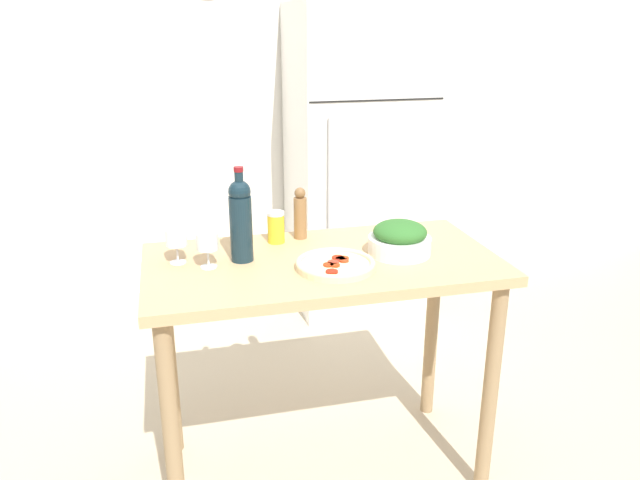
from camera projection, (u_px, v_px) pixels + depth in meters
ground_plane at (322, 467)px, 2.51m from camera, size 14.00×14.00×0.00m
wall_back at (245, 87)px, 3.87m from camera, size 6.40×0.08×2.60m
refrigerator at (356, 160)px, 3.77m from camera, size 0.76×0.75×1.80m
prep_counter at (322, 294)px, 2.25m from camera, size 1.25×0.64×0.90m
wine_bottle at (241, 218)px, 2.15m from camera, size 0.08×0.08×0.34m
wine_glass_near at (207, 243)px, 2.10m from camera, size 0.07×0.07×0.13m
wine_glass_far at (176, 239)px, 2.14m from camera, size 0.07×0.07×0.13m
pepper_mill at (300, 214)px, 2.39m from camera, size 0.05×0.05×0.20m
salad_bowl at (400, 239)px, 2.24m from camera, size 0.23×0.23×0.12m
homemade_pizza at (335, 264)px, 2.12m from camera, size 0.27×0.27×0.03m
salt_canister at (276, 227)px, 2.35m from camera, size 0.07×0.07×0.12m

